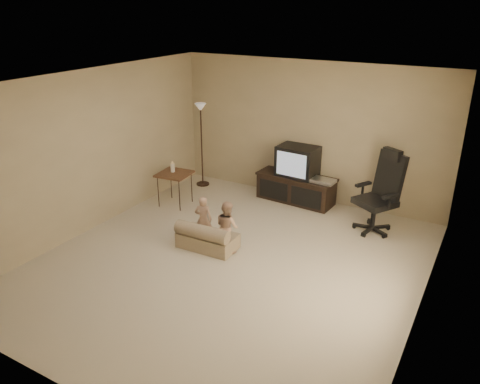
% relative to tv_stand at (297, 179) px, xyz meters
% --- Properties ---
extents(floor, '(5.50, 5.50, 0.00)m').
position_rel_tv_stand_xyz_m(floor, '(0.08, -2.49, -0.43)').
color(floor, beige).
rests_on(floor, ground).
extents(room_shell, '(5.50, 5.50, 5.50)m').
position_rel_tv_stand_xyz_m(room_shell, '(0.08, -2.49, 1.09)').
color(room_shell, silver).
rests_on(room_shell, floor).
extents(tv_stand, '(1.47, 0.63, 1.04)m').
position_rel_tv_stand_xyz_m(tv_stand, '(0.00, 0.00, 0.00)').
color(tv_stand, black).
rests_on(tv_stand, floor).
extents(office_chair, '(0.84, 0.85, 1.33)m').
position_rel_tv_stand_xyz_m(office_chair, '(1.59, -0.45, 0.05)').
color(office_chair, black).
rests_on(office_chair, floor).
extents(side_table, '(0.59, 0.59, 0.81)m').
position_rel_tv_stand_xyz_m(side_table, '(-1.83, -1.21, 0.15)').
color(side_table, brown).
rests_on(side_table, floor).
extents(floor_lamp, '(0.25, 0.25, 1.63)m').
position_rel_tv_stand_xyz_m(floor_lamp, '(-1.95, -0.16, 0.76)').
color(floor_lamp, black).
rests_on(floor_lamp, floor).
extents(child_sofa, '(0.87, 0.51, 0.42)m').
position_rel_tv_stand_xyz_m(child_sofa, '(-0.44, -2.31, -0.26)').
color(child_sofa, tan).
rests_on(child_sofa, floor).
extents(toddler_left, '(0.32, 0.27, 0.74)m').
position_rel_tv_stand_xyz_m(toddler_left, '(-0.61, -2.13, -0.06)').
color(toddler_left, tan).
rests_on(toddler_left, floor).
extents(toddler_right, '(0.43, 0.34, 0.77)m').
position_rel_tv_stand_xyz_m(toddler_right, '(-0.15, -2.18, -0.04)').
color(toddler_right, tan).
rests_on(toddler_right, floor).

